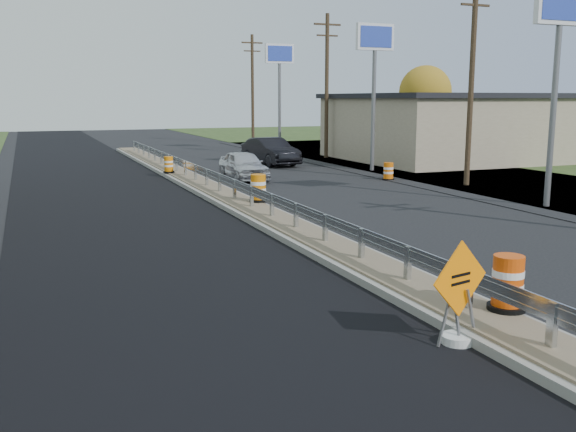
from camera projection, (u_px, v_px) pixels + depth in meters
name	position (u px, v px, depth m)	size (l,w,h in m)	color
ground	(325.00, 249.00, 17.11)	(140.00, 140.00, 0.00)	black
milled_overlay	(109.00, 203.00, 24.58)	(7.20, 120.00, 0.01)	black
median	(235.00, 201.00, 24.38)	(1.60, 55.00, 0.23)	gray
guardrail	(227.00, 182.00, 25.18)	(0.10, 46.15, 0.72)	silver
retail_building_near	(481.00, 126.00, 42.74)	(18.50, 12.50, 4.27)	tan
pylon_sign_south	(559.00, 26.00, 22.58)	(2.20, 0.30, 7.90)	slate
pylon_sign_mid	(375.00, 51.00, 34.42)	(2.20, 0.30, 7.90)	slate
pylon_sign_north	(279.00, 64.00, 47.16)	(2.20, 0.30, 7.90)	slate
utility_pole_smid	(472.00, 76.00, 28.69)	(1.90, 0.26, 9.40)	#473523
utility_pole_nmid	(327.00, 83.00, 42.35)	(1.90, 0.26, 9.40)	#473523
utility_pole_north	(253.00, 87.00, 56.01)	(1.90, 0.26, 9.40)	#473523
tree_far_yellow	(425.00, 92.00, 56.92)	(4.62, 4.62, 6.86)	#473523
caution_sign	(458.00, 318.00, 10.41)	(1.23, 0.52, 1.73)	white
barrel_median_near	(508.00, 284.00, 11.39)	(0.68, 0.68, 1.00)	black
barrel_median_mid	(258.00, 189.00, 23.42)	(0.68, 0.68, 1.00)	black
barrel_median_far	(169.00, 165.00, 32.59)	(0.56, 0.56, 0.82)	black
barrel_shoulder_near	(388.00, 172.00, 31.47)	(0.59, 0.59, 0.86)	black
car_silver	(244.00, 165.00, 31.63)	(1.67, 4.16, 1.42)	silver
car_dark_mid	(270.00, 151.00, 38.71)	(1.72, 4.94, 1.63)	black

